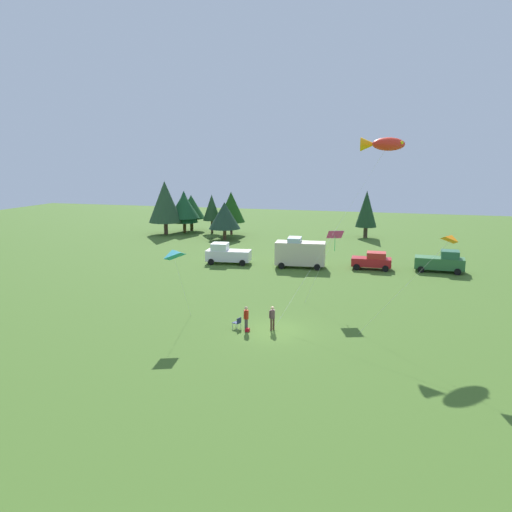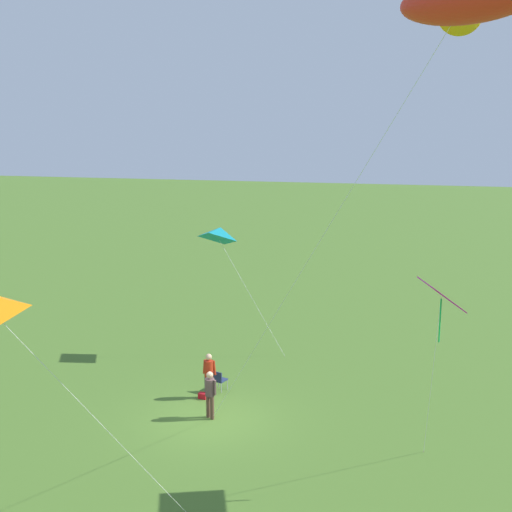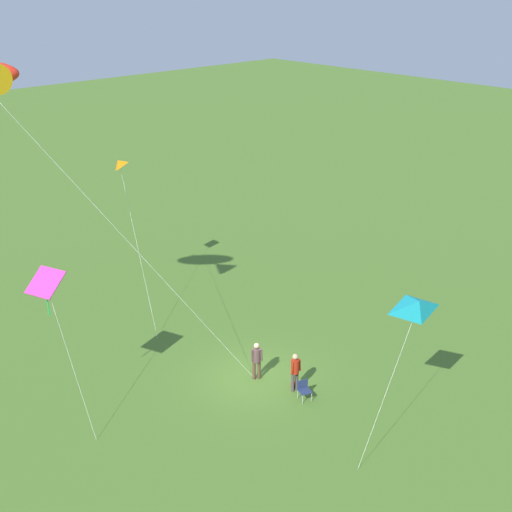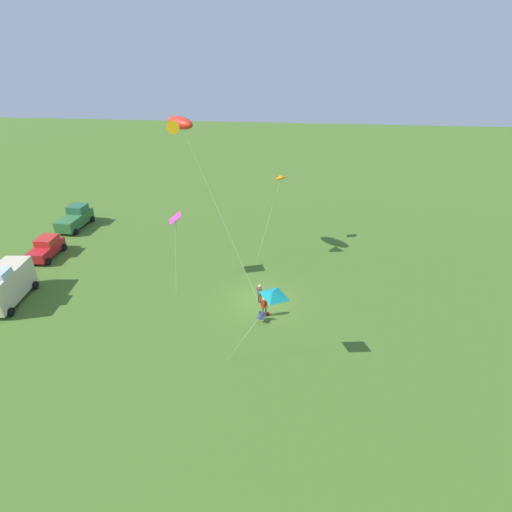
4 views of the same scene
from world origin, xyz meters
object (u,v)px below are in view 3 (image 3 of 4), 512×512
object	(u,v)px
folding_chair	(304,389)
backpack_on_grass	(295,385)
person_spectator	(295,369)
kite_delta_orange	(118,164)
kite_diamond_rainbow	(46,285)
person_kite_flyer	(257,358)
kite_delta_teal	(419,308)

from	to	relation	value
folding_chair	backpack_on_grass	world-z (taller)	folding_chair
person_spectator	kite_delta_orange	xyz separation A→B (m)	(13.01, -0.35, 6.17)
person_spectator	kite_diamond_rainbow	xyz separation A→B (m)	(5.06, 8.07, 4.72)
person_kite_flyer	folding_chair	world-z (taller)	person_kite_flyer
person_kite_flyer	backpack_on_grass	distance (m)	1.99
folding_chair	person_spectator	xyz separation A→B (m)	(0.69, -0.18, 0.53)
backpack_on_grass	kite_diamond_rainbow	world-z (taller)	kite_diamond_rainbow
person_spectator	kite_delta_orange	bearing A→B (deg)	-176.15
person_spectator	kite_delta_teal	size ratio (longest dim) A/B	0.30
folding_chair	kite_delta_orange	size ratio (longest dim) A/B	0.11
person_kite_flyer	person_spectator	world-z (taller)	same
person_kite_flyer	kite_delta_orange	distance (m)	12.86
backpack_on_grass	kite_delta_orange	xyz separation A→B (m)	(12.85, -0.15, 7.08)
person_spectator	person_kite_flyer	bearing A→B (deg)	-157.51
kite_diamond_rainbow	kite_delta_orange	size ratio (longest dim) A/B	0.82
person_spectator	kite_delta_orange	world-z (taller)	kite_delta_orange
person_spectator	backpack_on_grass	size ratio (longest dim) A/B	5.44
kite_diamond_rainbow	person_spectator	bearing A→B (deg)	-122.10
folding_chair	kite_diamond_rainbow	size ratio (longest dim) A/B	0.13
kite_delta_orange	person_spectator	bearing A→B (deg)	178.44
person_kite_flyer	kite_delta_teal	world-z (taller)	kite_delta_teal
person_kite_flyer	kite_diamond_rainbow	bearing A→B (deg)	-79.31
kite_diamond_rainbow	kite_delta_orange	world-z (taller)	kite_delta_orange
person_kite_flyer	kite_diamond_rainbow	size ratio (longest dim) A/B	0.28
kite_delta_orange	kite_diamond_rainbow	bearing A→B (deg)	133.32
person_kite_flyer	kite_delta_orange	world-z (taller)	kite_delta_orange
person_spectator	kite_delta_teal	distance (m)	6.77
folding_chair	kite_diamond_rainbow	xyz separation A→B (m)	(5.75, 7.89, 5.26)
person_kite_flyer	kite_delta_teal	distance (m)	8.25
person_kite_flyer	folding_chair	xyz separation A→B (m)	(-2.45, -0.36, -0.53)
backpack_on_grass	kite_delta_orange	distance (m)	14.67
kite_diamond_rainbow	person_kite_flyer	bearing A→B (deg)	-113.67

